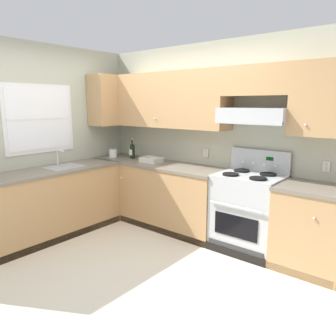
{
  "coord_description": "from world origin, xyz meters",
  "views": [
    {
      "loc": [
        2.58,
        -2.22,
        1.75
      ],
      "look_at": [
        0.19,
        0.7,
        1.0
      ],
      "focal_mm": 34.62,
      "sensor_mm": 36.0,
      "label": 1
    }
  ],
  "objects_px": {
    "stove": "(248,212)",
    "bowl": "(151,161)",
    "wine_bottle": "(132,150)",
    "paper_towel_roll": "(113,153)"
  },
  "relations": [
    {
      "from": "stove",
      "to": "paper_towel_roll",
      "type": "relative_size",
      "value": 9.37
    },
    {
      "from": "wine_bottle",
      "to": "bowl",
      "type": "bearing_deg",
      "value": -9.31
    },
    {
      "from": "stove",
      "to": "bowl",
      "type": "bearing_deg",
      "value": -179.06
    },
    {
      "from": "wine_bottle",
      "to": "paper_towel_roll",
      "type": "distance_m",
      "value": 0.35
    },
    {
      "from": "stove",
      "to": "bowl",
      "type": "relative_size",
      "value": 3.98
    },
    {
      "from": "bowl",
      "to": "paper_towel_roll",
      "type": "relative_size",
      "value": 2.36
    },
    {
      "from": "wine_bottle",
      "to": "paper_towel_roll",
      "type": "xyz_separation_m",
      "value": [
        -0.33,
        -0.11,
        -0.06
      ]
    },
    {
      "from": "stove",
      "to": "wine_bottle",
      "type": "relative_size",
      "value": 3.79
    },
    {
      "from": "bowl",
      "to": "stove",
      "type": "bearing_deg",
      "value": 0.94
    },
    {
      "from": "stove",
      "to": "paper_towel_roll",
      "type": "height_order",
      "value": "stove"
    }
  ]
}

